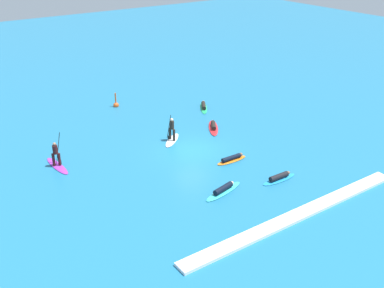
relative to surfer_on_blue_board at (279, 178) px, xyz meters
name	(u,v)px	position (x,y,z in m)	size (l,w,h in m)	color
ground_plane	(192,150)	(-2.10, 6.75, -0.16)	(120.00, 120.00, 0.00)	#1E6B93
surfer_on_blue_board	(279,178)	(0.00, 0.00, 0.00)	(2.68, 0.70, 0.43)	#1E8CD1
surfer_on_white_board	(172,134)	(-2.39, 8.98, 0.36)	(2.39, 2.22, 2.05)	white
surfer_on_red_board	(213,127)	(1.62, 9.09, -0.02)	(2.37, 3.06, 0.45)	red
surfer_on_orange_board	(232,159)	(-0.79, 3.81, -0.01)	(2.42, 0.63, 0.40)	orange
surfer_on_green_board	(204,106)	(3.71, 13.29, 0.00)	(2.14, 2.87, 0.43)	#23B266
surfer_on_purple_board	(57,160)	(-11.00, 9.92, 0.34)	(0.95, 3.08, 2.35)	purple
surfer_on_teal_board	(223,190)	(-3.87, 0.84, 0.00)	(3.18, 1.34, 0.45)	#33C6CC
marker_buoy	(116,105)	(-2.55, 18.08, 0.03)	(0.50, 0.50, 1.40)	#E55119
wave_crest	(298,215)	(-2.10, -3.61, -0.07)	(15.87, 0.90, 0.18)	white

